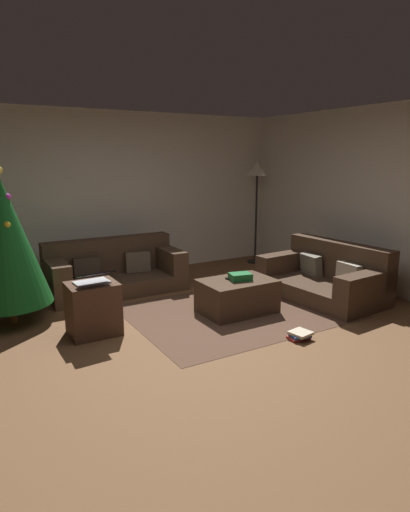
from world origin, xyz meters
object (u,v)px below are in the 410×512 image
couch_left (114,271)px  tv_remote (231,279)px  christmas_tree (5,241)px  side_table (93,309)px  laptop (93,279)px  gift_box (240,277)px  corner_lamp (257,177)px  ottoman (237,296)px  book_stack (300,335)px  couch_right (326,277)px

couch_left → tv_remote: bearing=120.4°
christmas_tree → side_table: size_ratio=3.14×
tv_remote → laptop: size_ratio=0.39×
gift_box → christmas_tree: 2.75m
laptop → tv_remote: bearing=-4.3°
corner_lamp → side_table: bearing=-152.9°
ottoman → book_stack: size_ratio=3.62×
ottoman → laptop: size_ratio=2.20×
ottoman → tv_remote: size_ratio=5.59×
gift_box → tv_remote: 0.12m
ottoman → side_table: (-1.74, 0.22, 0.08)m
side_table → laptop: laptop is taller
ottoman → book_stack: 1.06m
tv_remote → side_table: 1.68m
tv_remote → book_stack: bearing=-91.2°
couch_right → gift_box: couch_right is taller
ottoman → tv_remote: bearing=156.2°
christmas_tree → laptop: christmas_tree is taller
couch_left → couch_right: 3.00m
book_stack → couch_left: bearing=112.3°
ottoman → side_table: size_ratio=1.56×
gift_box → tv_remote: gift_box is taller
christmas_tree → corner_lamp: 4.41m
couch_left → laptop: (-0.72, -1.50, 0.35)m
laptop → corner_lamp: 4.10m
couch_left → christmas_tree: christmas_tree is taller
tv_remote → christmas_tree: bearing=147.6°
ottoman → corner_lamp: bearing=48.5°
tv_remote → laptop: 1.68m
side_table → book_stack: bearing=-34.4°
laptop → corner_lamp: corner_lamp is taller
tv_remote → christmas_tree: size_ratio=0.09×
gift_box → tv_remote: size_ratio=1.62×
couch_right → side_table: (-3.14, 0.33, 0.01)m
couch_left → tv_remote: size_ratio=11.79×
ottoman → laptop: 1.79m
couch_left → couch_right: (2.42, -1.77, -0.01)m
tv_remote → laptop: bearing=165.8°
christmas_tree → side_table: bearing=-48.1°
christmas_tree → book_stack: (2.56, -2.06, -0.93)m
couch_right → gift_box: 1.39m
side_table → book_stack: 2.23m
gift_box → christmas_tree: christmas_tree is taller
gift_box → christmas_tree: size_ratio=0.14×
gift_box → laptop: bearing=174.1°
ottoman → side_table: 1.75m
book_stack → tv_remote: bearing=98.7°
couch_left → couch_right: couch_right is taller
tv_remote → corner_lamp: (1.87, 1.99, 1.13)m
book_stack → gift_box: bearing=93.7°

